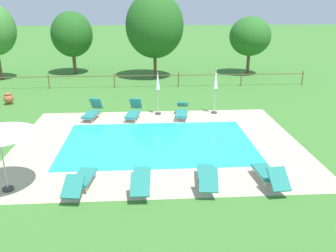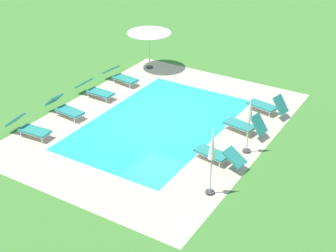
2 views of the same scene
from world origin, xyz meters
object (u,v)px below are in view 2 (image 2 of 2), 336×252
sun_lounger_north_far (218,154)px  patio_umbrella_closed_row_centre (250,115)px  sun_lounger_north_near_steps (245,125)px  patio_umbrella_open_by_bench (149,30)px  sun_lounger_south_mid (29,128)px  sun_lounger_south_far (65,108)px  sun_lounger_north_mid (121,76)px  sun_lounger_south_near_corner (268,105)px  sun_lounger_north_end (95,90)px  patio_umbrella_closed_row_west (212,151)px

sun_lounger_north_far → patio_umbrella_closed_row_centre: size_ratio=0.86×
sun_lounger_north_near_steps → patio_umbrella_open_by_bench: (-3.92, -7.25, 1.74)m
sun_lounger_south_mid → sun_lounger_south_far: bearing=178.6°
sun_lounger_north_mid → patio_umbrella_closed_row_centre: 8.62m
sun_lounger_south_mid → sun_lounger_south_far: (-2.12, 0.05, 0.00)m
sun_lounger_north_near_steps → sun_lounger_south_near_corner: bearing=176.4°
sun_lounger_south_near_corner → patio_umbrella_closed_row_centre: patio_umbrella_closed_row_centre is taller
sun_lounger_south_near_corner → patio_umbrella_open_by_bench: bearing=-103.4°
sun_lounger_south_mid → sun_lounger_south_far: 2.12m
sun_lounger_north_near_steps → sun_lounger_south_far: bearing=-70.2°
sun_lounger_north_end → patio_umbrella_open_by_bench: bearing=177.6°
sun_lounger_north_near_steps → patio_umbrella_closed_row_west: patio_umbrella_closed_row_west is taller
sun_lounger_south_far → sun_lounger_south_near_corner: bearing=122.7°
sun_lounger_south_near_corner → patio_umbrella_closed_row_centre: bearing=8.6°
sun_lounger_north_end → patio_umbrella_closed_row_west: patio_umbrella_closed_row_west is taller
patio_umbrella_closed_row_west → patio_umbrella_closed_row_centre: 3.13m
sun_lounger_north_end → patio_umbrella_open_by_bench: size_ratio=0.86×
sun_lounger_south_far → patio_umbrella_closed_row_west: bearing=77.5°
sun_lounger_south_near_corner → sun_lounger_south_far: bearing=-57.3°
sun_lounger_south_near_corner → patio_umbrella_open_by_bench: patio_umbrella_open_by_bench is taller
patio_umbrella_closed_row_west → sun_lounger_north_end: bearing=-116.1°
sun_lounger_north_end → patio_umbrella_open_by_bench: 4.73m
patio_umbrella_closed_row_centre → sun_lounger_south_mid: bearing=-66.8°
sun_lounger_north_far → sun_lounger_south_near_corner: 4.74m
patio_umbrella_closed_row_west → sun_lounger_south_mid: bearing=-87.6°
sun_lounger_south_near_corner → patio_umbrella_closed_row_west: size_ratio=0.76×
sun_lounger_south_far → patio_umbrella_closed_row_west: patio_umbrella_closed_row_west is taller
sun_lounger_north_mid → sun_lounger_north_far: 8.48m
sun_lounger_north_near_steps → sun_lounger_north_mid: bearing=-101.6°
sun_lounger_south_near_corner → sun_lounger_south_far: 8.92m
sun_lounger_south_mid → patio_umbrella_closed_row_west: (-0.33, 8.09, 1.32)m
sun_lounger_south_mid → patio_umbrella_open_by_bench: 8.87m
sun_lounger_south_near_corner → patio_umbrella_open_by_bench: size_ratio=0.81×
sun_lounger_north_mid → patio_umbrella_open_by_bench: size_ratio=0.89×
patio_umbrella_open_by_bench → sun_lounger_south_far: bearing=-1.0°
patio_umbrella_closed_row_west → sun_lounger_north_near_steps: bearing=-171.5°
sun_lounger_north_near_steps → patio_umbrella_closed_row_centre: bearing=26.6°
patio_umbrella_closed_row_west → sun_lounger_south_far: bearing=-102.5°
patio_umbrella_closed_row_west → sun_lounger_north_mid: bearing=-126.5°
sun_lounger_north_far → sun_lounger_south_mid: bearing=-73.6°
sun_lounger_south_far → patio_umbrella_closed_row_centre: bearing=99.5°
patio_umbrella_closed_row_west → patio_umbrella_closed_row_centre: patio_umbrella_closed_row_west is taller
sun_lounger_south_near_corner → patio_umbrella_closed_row_centre: 3.72m
sun_lounger_north_end → sun_lounger_north_far: bearing=74.3°
sun_lounger_south_mid → sun_lounger_north_near_steps: bearing=122.7°
sun_lounger_north_mid → sun_lounger_south_mid: size_ratio=1.04×
patio_umbrella_open_by_bench → patio_umbrella_closed_row_centre: 9.50m
sun_lounger_south_near_corner → sun_lounger_south_mid: bearing=-47.5°
patio_umbrella_open_by_bench → sun_lounger_north_near_steps: bearing=61.6°
sun_lounger_north_near_steps → sun_lounger_north_end: bearing=-86.4°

